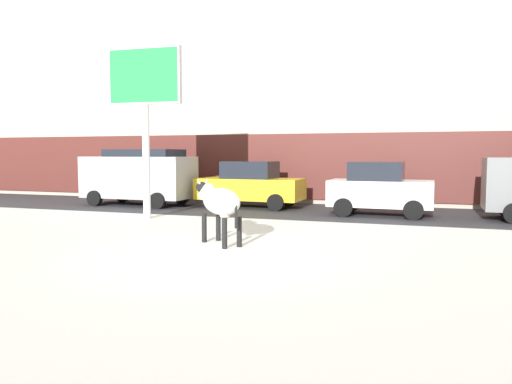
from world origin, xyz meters
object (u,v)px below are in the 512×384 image
(cow_holstein, at_px, (221,202))
(car_white_hatchback, at_px, (380,189))
(car_silver_van, at_px, (139,175))
(car_yellow_sedan, at_px, (250,185))
(billboard, at_px, (145,86))
(pedestrian_near_billboard, at_px, (197,181))

(cow_holstein, relative_size, car_white_hatchback, 0.49)
(car_silver_van, xyz_separation_m, car_white_hatchback, (9.77, -0.29, -0.32))
(car_white_hatchback, bearing_deg, car_yellow_sedan, 169.06)
(billboard, xyz_separation_m, pedestrian_near_billboard, (-1.39, 6.69, -3.43))
(pedestrian_near_billboard, bearing_deg, billboard, -78.30)
(car_yellow_sedan, distance_m, car_white_hatchback, 5.21)
(car_silver_van, bearing_deg, billboard, -54.96)
(car_white_hatchback, bearing_deg, billboard, -154.96)
(cow_holstein, height_order, car_yellow_sedan, car_yellow_sedan)
(cow_holstein, xyz_separation_m, car_yellow_sedan, (-1.97, 7.76, -0.09))
(billboard, height_order, car_white_hatchback, billboard)
(car_white_hatchback, xyz_separation_m, pedestrian_near_billboard, (-8.59, 3.33, -0.05))
(car_silver_van, height_order, car_white_hatchback, car_silver_van)
(car_white_hatchback, distance_m, pedestrian_near_billboard, 9.21)
(cow_holstein, height_order, pedestrian_near_billboard, pedestrian_near_billboard)
(billboard, xyz_separation_m, car_silver_van, (-2.56, 3.66, -3.07))
(billboard, xyz_separation_m, car_yellow_sedan, (2.09, 4.35, -3.41))
(cow_holstein, xyz_separation_m, pedestrian_near_billboard, (-5.45, 10.10, -0.12))
(cow_holstein, xyz_separation_m, car_silver_van, (-6.63, 7.07, 0.24))
(cow_holstein, relative_size, car_yellow_sedan, 0.41)
(cow_holstein, bearing_deg, billboard, 139.99)
(pedestrian_near_billboard, bearing_deg, cow_holstein, -61.67)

